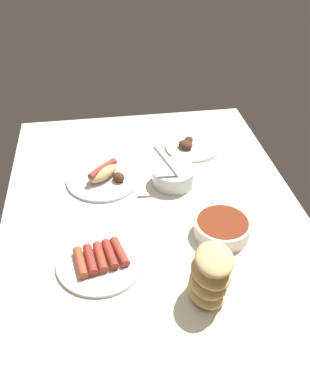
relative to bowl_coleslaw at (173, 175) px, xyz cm
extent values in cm
cube|color=silver|center=(11.74, -8.34, -4.64)|extent=(120.00, 90.00, 3.00)
cylinder|color=silver|center=(-0.02, 0.01, -0.33)|extent=(14.06, 14.06, 5.63)
cylinder|color=beige|center=(-0.02, 0.01, 0.80)|extent=(12.38, 12.38, 2.53)
cube|color=#B7B7BC|center=(3.14, -1.75, 5.60)|extent=(5.80, 10.07, 12.72)
cylinder|color=white|center=(31.44, -25.11, -2.64)|extent=(23.16, 23.16, 1.00)
cylinder|color=#AD472D|center=(32.58, -30.24, -0.95)|extent=(9.80, 3.99, 2.39)
cylinder|color=maroon|center=(32.01, -27.67, -0.95)|extent=(9.79, 3.89, 2.39)
cylinder|color=#9E3828|center=(31.44, -25.11, -0.95)|extent=(9.79, 3.82, 2.39)
cylinder|color=maroon|center=(30.87, -22.54, -0.95)|extent=(9.82, 4.24, 2.39)
cylinder|color=#9E3828|center=(30.30, -19.97, -0.95)|extent=(9.83, 4.83, 2.39)
cylinder|color=white|center=(-4.97, -22.55, -2.64)|extent=(24.46, 24.46, 1.00)
ellipsoid|color=tan|center=(-4.97, -22.55, 0.06)|extent=(12.78, 12.87, 4.40)
cylinder|color=maroon|center=(-4.97, -22.55, 1.27)|extent=(9.79, 9.92, 2.40)
ellipsoid|color=#472819|center=(-2.50, -17.63, -0.74)|extent=(5.59, 5.28, 2.80)
cylinder|color=white|center=(25.70, 9.03, -0.79)|extent=(15.81, 15.81, 4.70)
cylinder|color=maroon|center=(25.70, 9.03, 1.16)|extent=(14.23, 14.23, 1.00)
ellipsoid|color=#DBB77A|center=(45.68, -0.41, -1.34)|extent=(12.04, 10.13, 3.60)
ellipsoid|color=tan|center=(45.84, -0.26, 2.26)|extent=(11.11, 8.94, 3.60)
ellipsoid|color=tan|center=(46.02, -0.04, 5.86)|extent=(12.60, 10.89, 3.60)
ellipsoid|color=tan|center=(45.67, 0.54, 9.46)|extent=(12.48, 10.72, 3.60)
cylinder|color=white|center=(-20.22, 11.01, -2.64)|extent=(20.19, 20.19, 1.00)
ellipsoid|color=#472819|center=(-22.19, 9.91, -1.02)|extent=(4.97, 4.76, 2.26)
ellipsoid|color=#472819|center=(-18.89, 8.02, -0.78)|extent=(7.10, 6.97, 2.73)
camera|label=1|loc=(105.50, -21.87, 78.07)|focal=38.38mm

